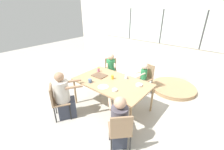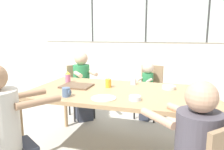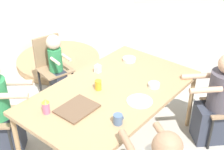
{
  "view_description": "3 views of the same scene",
  "coord_description": "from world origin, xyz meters",
  "px_view_note": "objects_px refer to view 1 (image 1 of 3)",
  "views": [
    {
      "loc": [
        2.08,
        -2.55,
        2.52
      ],
      "look_at": [
        0.0,
        0.0,
        0.95
      ],
      "focal_mm": 24.0,
      "sensor_mm": 36.0,
      "label": 1
    },
    {
      "loc": [
        0.69,
        -2.35,
        1.41
      ],
      "look_at": [
        0.0,
        0.0,
        0.95
      ],
      "focal_mm": 35.0,
      "sensor_mm": 36.0,
      "label": 2
    },
    {
      "loc": [
        -2.09,
        -1.71,
        2.55
      ],
      "look_at": [
        0.0,
        0.0,
        0.95
      ],
      "focal_mm": 50.0,
      "sensor_mm": 36.0,
      "label": 3
    }
  ],
  "objects_px": {
    "person_woman_green_shirt": "(64,98)",
    "bowl_cereal": "(115,90)",
    "chair_for_toddler": "(146,76)",
    "coffee_mug": "(90,81)",
    "person_man_blue_shirt": "(111,71)",
    "folded_table_stack": "(173,88)",
    "person_toddler": "(143,78)",
    "chair_for_woman_green_shirt": "(57,99)",
    "juice_glass": "(112,77)",
    "person_man_teal_shirt": "(119,124)",
    "bowl_white_shallow": "(139,85)",
    "chair_for_man_blue_shirt": "(111,69)",
    "chair_for_man_teal_shirt": "(120,129)",
    "milk_carton_small": "(126,77)",
    "sippy_cup": "(98,69)"
  },
  "relations": [
    {
      "from": "person_woman_green_shirt",
      "to": "bowl_cereal",
      "type": "relative_size",
      "value": 9.98
    },
    {
      "from": "chair_for_toddler",
      "to": "coffee_mug",
      "type": "distance_m",
      "value": 1.85
    },
    {
      "from": "person_man_blue_shirt",
      "to": "folded_table_stack",
      "type": "bearing_deg",
      "value": 170.4
    },
    {
      "from": "chair_for_toddler",
      "to": "person_toddler",
      "type": "bearing_deg",
      "value": 90.0
    },
    {
      "from": "chair_for_woman_green_shirt",
      "to": "juice_glass",
      "type": "height_order",
      "value": "chair_for_woman_green_shirt"
    },
    {
      "from": "person_man_teal_shirt",
      "to": "bowl_white_shallow",
      "type": "relative_size",
      "value": 6.96
    },
    {
      "from": "chair_for_man_blue_shirt",
      "to": "chair_for_toddler",
      "type": "distance_m",
      "value": 1.21
    },
    {
      "from": "chair_for_man_teal_shirt",
      "to": "person_woman_green_shirt",
      "type": "distance_m",
      "value": 1.6
    },
    {
      "from": "person_toddler",
      "to": "coffee_mug",
      "type": "xyz_separation_m",
      "value": [
        -0.64,
        -1.55,
        0.33
      ]
    },
    {
      "from": "person_man_blue_shirt",
      "to": "milk_carton_small",
      "type": "height_order",
      "value": "person_man_blue_shirt"
    },
    {
      "from": "chair_for_man_blue_shirt",
      "to": "bowl_cereal",
      "type": "height_order",
      "value": "chair_for_man_blue_shirt"
    },
    {
      "from": "person_toddler",
      "to": "chair_for_man_teal_shirt",
      "type": "bearing_deg",
      "value": 120.91
    },
    {
      "from": "coffee_mug",
      "to": "person_man_teal_shirt",
      "type": "bearing_deg",
      "value": -19.91
    },
    {
      "from": "person_woman_green_shirt",
      "to": "juice_glass",
      "type": "relative_size",
      "value": 11.22
    },
    {
      "from": "person_woman_green_shirt",
      "to": "person_man_blue_shirt",
      "type": "distance_m",
      "value": 1.88
    },
    {
      "from": "chair_for_toddler",
      "to": "folded_table_stack",
      "type": "distance_m",
      "value": 1.04
    },
    {
      "from": "juice_glass",
      "to": "coffee_mug",
      "type": "bearing_deg",
      "value": -120.99
    },
    {
      "from": "folded_table_stack",
      "to": "chair_for_toddler",
      "type": "bearing_deg",
      "value": -136.06
    },
    {
      "from": "person_man_blue_shirt",
      "to": "coffee_mug",
      "type": "relative_size",
      "value": 11.95
    },
    {
      "from": "coffee_mug",
      "to": "juice_glass",
      "type": "bearing_deg",
      "value": 59.01
    },
    {
      "from": "person_woman_green_shirt",
      "to": "sippy_cup",
      "type": "bearing_deg",
      "value": 124.92
    },
    {
      "from": "person_toddler",
      "to": "folded_table_stack",
      "type": "xyz_separation_m",
      "value": [
        0.7,
        0.79,
        -0.43
      ]
    },
    {
      "from": "chair_for_woman_green_shirt",
      "to": "chair_for_man_blue_shirt",
      "type": "bearing_deg",
      "value": 127.09
    },
    {
      "from": "chair_for_toddler",
      "to": "folded_table_stack",
      "type": "xyz_separation_m",
      "value": [
        0.67,
        0.65,
        -0.47
      ]
    },
    {
      "from": "milk_carton_small",
      "to": "coffee_mug",
      "type": "bearing_deg",
      "value": -127.28
    },
    {
      "from": "chair_for_toddler",
      "to": "sippy_cup",
      "type": "distance_m",
      "value": 1.49
    },
    {
      "from": "sippy_cup",
      "to": "person_man_blue_shirt",
      "type": "bearing_deg",
      "value": 98.29
    },
    {
      "from": "person_woman_green_shirt",
      "to": "person_man_blue_shirt",
      "type": "bearing_deg",
      "value": 127.21
    },
    {
      "from": "person_toddler",
      "to": "bowl_white_shallow",
      "type": "bearing_deg",
      "value": 124.34
    },
    {
      "from": "chair_for_man_blue_shirt",
      "to": "coffee_mug",
      "type": "distance_m",
      "value": 1.51
    },
    {
      "from": "coffee_mug",
      "to": "sippy_cup",
      "type": "bearing_deg",
      "value": 116.3
    },
    {
      "from": "chair_for_man_teal_shirt",
      "to": "person_man_teal_shirt",
      "type": "relative_size",
      "value": 0.79
    },
    {
      "from": "chair_for_woman_green_shirt",
      "to": "bowl_white_shallow",
      "type": "bearing_deg",
      "value": 78.29
    },
    {
      "from": "chair_for_toddler",
      "to": "sippy_cup",
      "type": "bearing_deg",
      "value": 60.68
    },
    {
      "from": "person_man_blue_shirt",
      "to": "person_toddler",
      "type": "height_order",
      "value": "person_man_blue_shirt"
    },
    {
      "from": "sippy_cup",
      "to": "folded_table_stack",
      "type": "bearing_deg",
      "value": 46.55
    },
    {
      "from": "chair_for_woman_green_shirt",
      "to": "folded_table_stack",
      "type": "bearing_deg",
      "value": 94.3
    },
    {
      "from": "person_man_blue_shirt",
      "to": "coffee_mug",
      "type": "xyz_separation_m",
      "value": [
        0.4,
        -1.27,
        0.29
      ]
    },
    {
      "from": "person_woman_green_shirt",
      "to": "folded_table_stack",
      "type": "xyz_separation_m",
      "value": [
        1.6,
        2.95,
        -0.47
      ]
    },
    {
      "from": "bowl_cereal",
      "to": "folded_table_stack",
      "type": "bearing_deg",
      "value": 74.33
    },
    {
      "from": "sippy_cup",
      "to": "person_man_teal_shirt",
      "type": "bearing_deg",
      "value": -34.59
    },
    {
      "from": "coffee_mug",
      "to": "bowl_cereal",
      "type": "xyz_separation_m",
      "value": [
        0.71,
        0.08,
        -0.03
      ]
    },
    {
      "from": "chair_for_woman_green_shirt",
      "to": "juice_glass",
      "type": "relative_size",
      "value": 8.32
    },
    {
      "from": "juice_glass",
      "to": "bowl_cereal",
      "type": "bearing_deg",
      "value": -46.1
    },
    {
      "from": "person_man_teal_shirt",
      "to": "milk_carton_small",
      "type": "height_order",
      "value": "person_man_teal_shirt"
    },
    {
      "from": "chair_for_toddler",
      "to": "person_man_blue_shirt",
      "type": "bearing_deg",
      "value": 33.99
    },
    {
      "from": "chair_for_man_blue_shirt",
      "to": "sippy_cup",
      "type": "relative_size",
      "value": 5.78
    },
    {
      "from": "person_woman_green_shirt",
      "to": "person_man_teal_shirt",
      "type": "bearing_deg",
      "value": 39.29
    },
    {
      "from": "person_woman_green_shirt",
      "to": "bowl_white_shallow",
      "type": "height_order",
      "value": "person_woman_green_shirt"
    },
    {
      "from": "person_woman_green_shirt",
      "to": "milk_carton_small",
      "type": "xyz_separation_m",
      "value": [
        0.82,
        1.35,
        0.28
      ]
    }
  ]
}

